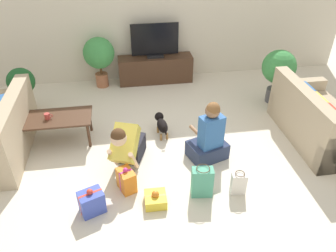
{
  "coord_description": "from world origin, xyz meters",
  "views": [
    {
      "loc": [
        -0.52,
        -3.83,
        3.09
      ],
      "look_at": [
        0.07,
        0.0,
        0.45
      ],
      "focal_mm": 35.0,
      "sensor_mm": 36.0,
      "label": 1
    }
  ],
  "objects": [
    {
      "name": "ground_plane",
      "position": [
        0.0,
        0.0,
        0.0
      ],
      "size": [
        16.0,
        16.0,
        0.0
      ],
      "primitive_type": "plane",
      "color": "beige"
    },
    {
      "name": "wall_back",
      "position": [
        0.0,
        2.63,
        1.3
      ],
      "size": [
        8.4,
        0.06,
        2.6
      ],
      "color": "beige",
      "rests_on": "ground_plane"
    },
    {
      "name": "sofa_right",
      "position": [
        2.39,
        -0.01,
        0.31
      ],
      "size": [
        0.91,
        1.7,
        0.87
      ],
      "rotation": [
        0.0,
        0.0,
        1.57
      ],
      "color": "tan",
      "rests_on": "ground_plane"
    },
    {
      "name": "coffee_table",
      "position": [
        -1.57,
        0.51,
        0.39
      ],
      "size": [
        1.06,
        0.56,
        0.44
      ],
      "color": "#472D1E",
      "rests_on": "ground_plane"
    },
    {
      "name": "tv_console",
      "position": [
        0.17,
        2.36,
        0.27
      ],
      "size": [
        1.5,
        0.39,
        0.54
      ],
      "color": "#472D1E",
      "rests_on": "ground_plane"
    },
    {
      "name": "tv",
      "position": [
        0.17,
        2.36,
        0.84
      ],
      "size": [
        0.94,
        0.2,
        0.68
      ],
      "color": "black",
      "rests_on": "tv_console"
    },
    {
      "name": "potted_plant_corner_right",
      "position": [
        2.24,
        1.19,
        0.65
      ],
      "size": [
        0.6,
        0.6,
        1.0
      ],
      "color": "#4C4C51",
      "rests_on": "ground_plane"
    },
    {
      "name": "potted_plant_corner_left",
      "position": [
        -2.24,
        1.54,
        0.5
      ],
      "size": [
        0.47,
        0.47,
        0.81
      ],
      "color": "#A36042",
      "rests_on": "ground_plane"
    },
    {
      "name": "potted_plant_back_left",
      "position": [
        -0.93,
        2.31,
        0.67
      ],
      "size": [
        0.6,
        0.6,
        1.01
      ],
      "color": "#A36042",
      "rests_on": "ground_plane"
    },
    {
      "name": "person_kneeling",
      "position": [
        -0.54,
        -0.23,
        0.36
      ],
      "size": [
        0.56,
        0.83,
        0.81
      ],
      "rotation": [
        0.0,
        0.0,
        -0.36
      ],
      "color": "#23232D",
      "rests_on": "ground_plane"
    },
    {
      "name": "person_sitting",
      "position": [
        0.62,
        -0.24,
        0.35
      ],
      "size": [
        0.62,
        0.58,
        0.94
      ],
      "rotation": [
        0.0,
        0.0,
        3.47
      ],
      "color": "#283351",
      "rests_on": "ground_plane"
    },
    {
      "name": "dog",
      "position": [
        0.03,
        0.45,
        0.2
      ],
      "size": [
        0.19,
        0.53,
        0.31
      ],
      "rotation": [
        0.0,
        0.0,
        3.26
      ],
      "color": "black",
      "rests_on": "ground_plane"
    },
    {
      "name": "gift_box_a",
      "position": [
        -1.01,
        -1.02,
        0.15
      ],
      "size": [
        0.34,
        0.3,
        0.36
      ],
      "rotation": [
        0.0,
        0.0,
        0.38
      ],
      "color": "#3D51BC",
      "rests_on": "ground_plane"
    },
    {
      "name": "gift_box_b",
      "position": [
        -0.24,
        -1.01,
        0.07
      ],
      "size": [
        0.27,
        0.27,
        0.21
      ],
      "rotation": [
        0.0,
        0.0,
        -0.02
      ],
      "color": "yellow",
      "rests_on": "ground_plane"
    },
    {
      "name": "gift_box_c",
      "position": [
        -0.58,
        -0.7,
        0.15
      ],
      "size": [
        0.26,
        0.31,
        0.36
      ],
      "rotation": [
        0.0,
        0.0,
        0.39
      ],
      "color": "orange",
      "rests_on": "ground_plane"
    },
    {
      "name": "gift_bag_a",
      "position": [
        0.82,
        -0.99,
        0.16
      ],
      "size": [
        0.2,
        0.14,
        0.33
      ],
      "rotation": [
        0.0,
        0.0,
        -0.12
      ],
      "color": "white",
      "rests_on": "ground_plane"
    },
    {
      "name": "gift_bag_b",
      "position": [
        0.35,
        -0.95,
        0.21
      ],
      "size": [
        0.28,
        0.19,
        0.44
      ],
      "rotation": [
        0.0,
        0.0,
        -0.12
      ],
      "color": "#4CA384",
      "rests_on": "ground_plane"
    },
    {
      "name": "mug",
      "position": [
        -1.67,
        0.48,
        0.48
      ],
      "size": [
        0.12,
        0.08,
        0.09
      ],
      "color": "#B23D38",
      "rests_on": "coffee_table"
    }
  ]
}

